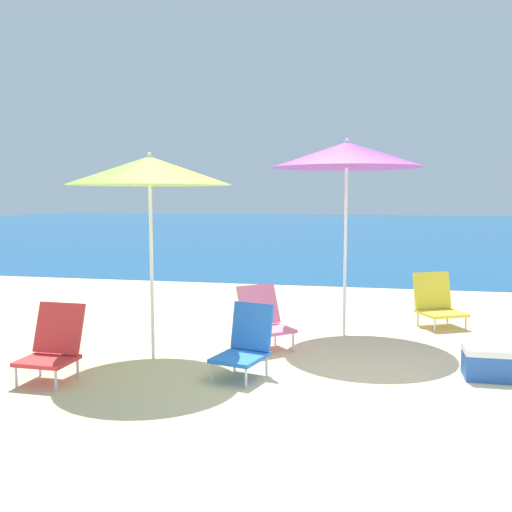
{
  "coord_description": "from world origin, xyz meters",
  "views": [
    {
      "loc": [
        -0.14,
        -4.82,
        1.66
      ],
      "look_at": [
        -1.42,
        1.24,
        1.0
      ],
      "focal_mm": 40.0,
      "sensor_mm": 36.0,
      "label": 1
    }
  ],
  "objects_px": {
    "beach_chair_yellow": "(437,302)",
    "beach_umbrella_lime": "(150,171)",
    "beach_umbrella_purple": "(347,155)",
    "beach_chair_red": "(53,344)",
    "cooler_box": "(490,362)",
    "beach_chair_pink": "(264,318)",
    "beach_chair_blue": "(246,343)"
  },
  "relations": [
    {
      "from": "beach_umbrella_lime",
      "to": "cooler_box",
      "type": "height_order",
      "value": "beach_umbrella_lime"
    },
    {
      "from": "beach_chair_yellow",
      "to": "beach_umbrella_lime",
      "type": "bearing_deg",
      "value": -171.0
    },
    {
      "from": "beach_chair_yellow",
      "to": "beach_chair_blue",
      "type": "bearing_deg",
      "value": -154.5
    },
    {
      "from": "beach_umbrella_purple",
      "to": "beach_chair_yellow",
      "type": "relative_size",
      "value": 3.28
    },
    {
      "from": "beach_chair_red",
      "to": "cooler_box",
      "type": "height_order",
      "value": "beach_chair_red"
    },
    {
      "from": "beach_umbrella_purple",
      "to": "beach_chair_red",
      "type": "xyz_separation_m",
      "value": [
        -2.47,
        -2.23,
        -1.8
      ]
    },
    {
      "from": "beach_chair_pink",
      "to": "beach_chair_yellow",
      "type": "bearing_deg",
      "value": -3.52
    },
    {
      "from": "beach_umbrella_purple",
      "to": "cooler_box",
      "type": "xyz_separation_m",
      "value": [
        1.39,
        -1.38,
        -1.98
      ]
    },
    {
      "from": "beach_chair_pink",
      "to": "beach_chair_red",
      "type": "bearing_deg",
      "value": 179.39
    },
    {
      "from": "beach_umbrella_lime",
      "to": "cooler_box",
      "type": "distance_m",
      "value": 3.69
    },
    {
      "from": "beach_umbrella_purple",
      "to": "cooler_box",
      "type": "bearing_deg",
      "value": -44.82
    },
    {
      "from": "beach_chair_yellow",
      "to": "cooler_box",
      "type": "bearing_deg",
      "value": -109.68
    },
    {
      "from": "beach_umbrella_purple",
      "to": "cooler_box",
      "type": "height_order",
      "value": "beach_umbrella_purple"
    },
    {
      "from": "beach_umbrella_lime",
      "to": "beach_chair_yellow",
      "type": "relative_size",
      "value": 2.96
    },
    {
      "from": "beach_umbrella_purple",
      "to": "beach_chair_yellow",
      "type": "bearing_deg",
      "value": 33.1
    },
    {
      "from": "beach_chair_pink",
      "to": "cooler_box",
      "type": "xyz_separation_m",
      "value": [
        2.22,
        -0.59,
        -0.19
      ]
    },
    {
      "from": "beach_umbrella_purple",
      "to": "beach_chair_red",
      "type": "height_order",
      "value": "beach_umbrella_purple"
    },
    {
      "from": "beach_umbrella_lime",
      "to": "beach_umbrella_purple",
      "type": "distance_m",
      "value": 2.34
    },
    {
      "from": "beach_chair_pink",
      "to": "cooler_box",
      "type": "bearing_deg",
      "value": -56.44
    },
    {
      "from": "beach_chair_pink",
      "to": "beach_chair_red",
      "type": "relative_size",
      "value": 1.04
    },
    {
      "from": "beach_umbrella_purple",
      "to": "beach_chair_pink",
      "type": "relative_size",
      "value": 3.3
    },
    {
      "from": "beach_umbrella_purple",
      "to": "cooler_box",
      "type": "relative_size",
      "value": 4.97
    },
    {
      "from": "beach_chair_red",
      "to": "beach_chair_yellow",
      "type": "distance_m",
      "value": 4.67
    },
    {
      "from": "beach_chair_blue",
      "to": "beach_chair_pink",
      "type": "distance_m",
      "value": 0.96
    },
    {
      "from": "beach_umbrella_purple",
      "to": "beach_chair_blue",
      "type": "relative_size",
      "value": 3.54
    },
    {
      "from": "beach_umbrella_lime",
      "to": "beach_chair_pink",
      "type": "relative_size",
      "value": 2.97
    },
    {
      "from": "beach_chair_pink",
      "to": "beach_chair_yellow",
      "type": "relative_size",
      "value": 1.0
    },
    {
      "from": "beach_chair_pink",
      "to": "beach_chair_yellow",
      "type": "distance_m",
      "value": 2.49
    },
    {
      "from": "beach_umbrella_lime",
      "to": "beach_chair_red",
      "type": "relative_size",
      "value": 3.07
    },
    {
      "from": "beach_umbrella_purple",
      "to": "cooler_box",
      "type": "distance_m",
      "value": 2.79
    },
    {
      "from": "beach_chair_blue",
      "to": "cooler_box",
      "type": "relative_size",
      "value": 1.4
    },
    {
      "from": "cooler_box",
      "to": "beach_chair_yellow",
      "type": "bearing_deg",
      "value": 96.96
    }
  ]
}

